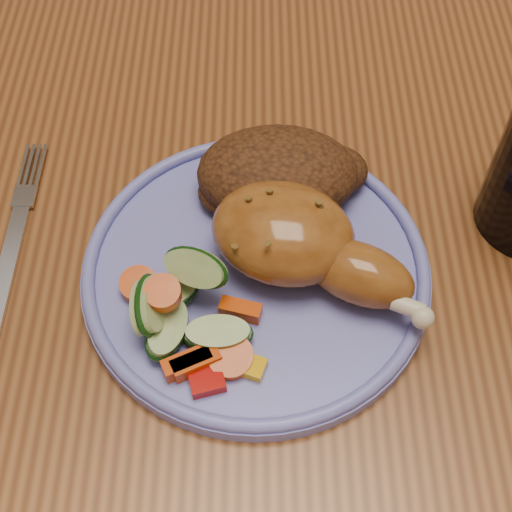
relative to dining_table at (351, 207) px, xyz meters
name	(u,v)px	position (x,y,z in m)	size (l,w,h in m)	color
ground	(308,447)	(0.00, 0.00, -0.67)	(4.00, 4.00, 0.00)	#522E1C
dining_table	(351,207)	(0.00, 0.00, 0.00)	(0.90, 1.40, 0.75)	brown
plate	(256,272)	(-0.09, -0.13, 0.09)	(0.26, 0.26, 0.01)	#686BC6
plate_rim	(256,264)	(-0.09, -0.13, 0.10)	(0.26, 0.26, 0.01)	#686BC6
chicken_leg	(301,242)	(-0.06, -0.13, 0.12)	(0.16, 0.13, 0.06)	#94551F
rice_pilaf	(281,174)	(-0.07, -0.06, 0.12)	(0.13, 0.09, 0.05)	#4B2812
vegetable_pile	(183,313)	(-0.14, -0.18, 0.11)	(0.11, 0.11, 0.05)	#A50A05
fork	(13,241)	(-0.28, -0.10, 0.09)	(0.02, 0.16, 0.00)	silver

